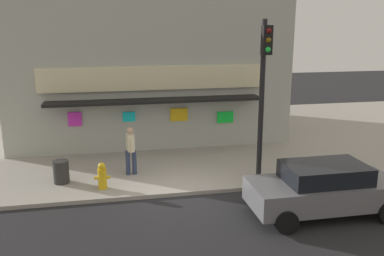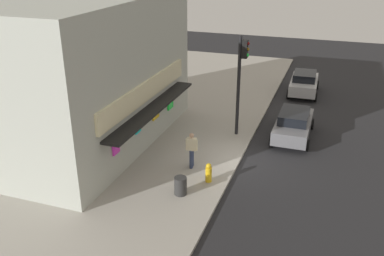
% 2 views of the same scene
% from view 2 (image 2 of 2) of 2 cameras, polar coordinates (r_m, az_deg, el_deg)
% --- Properties ---
extents(ground_plane, '(64.09, 64.09, 0.00)m').
position_cam_2_polar(ground_plane, '(21.11, 6.49, -4.60)').
color(ground_plane, '#232326').
extents(sidewalk, '(42.73, 13.32, 0.13)m').
position_cam_2_polar(sidewalk, '(23.24, -9.69, -1.87)').
color(sidewalk, '#A39E93').
rests_on(sidewalk, ground_plane).
extents(corner_building, '(12.34, 8.12, 7.49)m').
position_cam_2_polar(corner_building, '(22.62, -14.78, 7.29)').
color(corner_building, '#ADB2A8').
rests_on(corner_building, sidewalk).
extents(traffic_light, '(0.32, 0.58, 5.49)m').
position_cam_2_polar(traffic_light, '(22.64, 6.60, 7.30)').
color(traffic_light, black).
rests_on(traffic_light, sidewalk).
extents(fire_hydrant, '(0.53, 0.29, 0.90)m').
position_cam_2_polar(fire_hydrant, '(18.90, 2.25, -6.05)').
color(fire_hydrant, gold).
rests_on(fire_hydrant, sidewalk).
extents(trash_can, '(0.54, 0.54, 0.79)m').
position_cam_2_polar(trash_can, '(18.00, -1.56, -7.79)').
color(trash_can, '#2D2D2D').
rests_on(trash_can, sidewalk).
extents(pedestrian, '(0.41, 0.59, 1.76)m').
position_cam_2_polar(pedestrian, '(19.82, -0.05, -2.79)').
color(pedestrian, navy).
rests_on(pedestrian, sidewalk).
extents(parked_car_silver, '(4.13, 2.14, 1.59)m').
position_cam_2_polar(parked_car_silver, '(31.46, 14.85, 5.91)').
color(parked_car_silver, '#B7B7BC').
rests_on(parked_car_silver, ground_plane).
extents(parked_car_grey, '(4.37, 2.04, 1.54)m').
position_cam_2_polar(parked_car_grey, '(23.99, 13.51, 0.54)').
color(parked_car_grey, slate).
rests_on(parked_car_grey, ground_plane).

